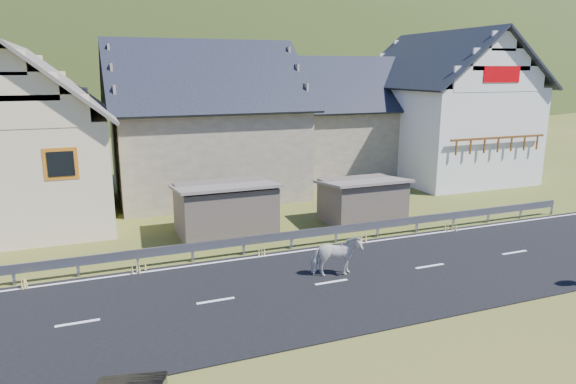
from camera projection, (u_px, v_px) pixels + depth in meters
name	position (u px, v px, depth m)	size (l,w,h in m)	color
ground	(331.00, 283.00, 17.39)	(160.00, 160.00, 0.00)	#3B5017
road	(331.00, 283.00, 17.39)	(60.00, 7.00, 0.04)	black
lane_markings	(331.00, 282.00, 17.38)	(60.00, 6.60, 0.01)	silver
guardrail	(291.00, 236.00, 20.60)	(28.10, 0.09, 0.75)	#93969B
shed_left	(225.00, 210.00, 22.33)	(4.30, 3.30, 2.40)	brown
shed_right	(362.00, 202.00, 24.18)	(3.80, 2.90, 2.20)	brown
house_cream	(25.00, 130.00, 23.74)	(7.80, 9.80, 8.30)	beige
house_stone_a	(203.00, 113.00, 29.57)	(10.80, 9.80, 8.90)	tan
house_stone_b	(342.00, 112.00, 34.99)	(9.80, 8.80, 8.10)	tan
house_white	(444.00, 101.00, 34.19)	(8.80, 10.80, 9.70)	silver
mountain	(127.00, 146.00, 187.02)	(440.00, 280.00, 260.00)	#2D3C14
horse	(336.00, 256.00, 17.75)	(1.72, 0.78, 1.45)	beige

